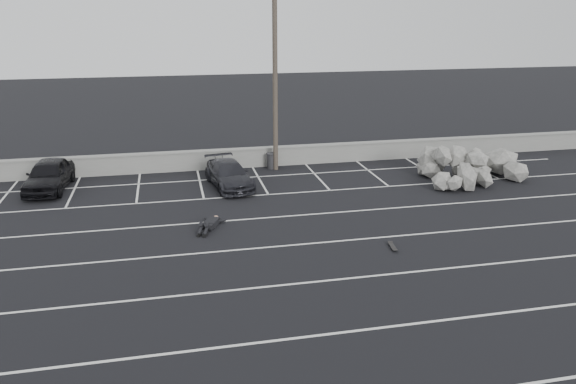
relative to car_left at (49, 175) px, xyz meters
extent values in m
plane|color=black|center=(9.10, -12.00, -0.73)|extent=(120.00, 120.00, 0.00)
cube|color=gray|center=(9.10, 2.00, -0.23)|extent=(50.00, 0.35, 1.00)
cube|color=gray|center=(9.10, 2.00, 0.29)|extent=(50.00, 0.45, 0.08)
cube|color=silver|center=(9.10, -15.00, -0.73)|extent=(36.00, 0.10, 0.01)
cube|color=silver|center=(9.10, -12.00, -0.73)|extent=(36.00, 0.10, 0.01)
cube|color=silver|center=(9.10, -9.00, -0.73)|extent=(36.00, 0.10, 0.01)
cube|color=silver|center=(9.10, -6.00, -0.73)|extent=(36.00, 0.10, 0.01)
cube|color=silver|center=(9.10, -3.00, -0.73)|extent=(36.00, 0.10, 0.01)
cube|color=silver|center=(9.10, 0.00, -0.73)|extent=(36.00, 0.10, 0.01)
cube|color=silver|center=(-1.90, -0.50, -0.73)|extent=(0.10, 5.00, 0.01)
cube|color=silver|center=(1.10, -0.50, -0.73)|extent=(0.10, 5.00, 0.01)
cube|color=silver|center=(4.10, -0.50, -0.73)|extent=(0.10, 5.00, 0.01)
cube|color=silver|center=(7.10, -0.50, -0.73)|extent=(0.10, 5.00, 0.01)
cube|color=silver|center=(10.10, -0.50, -0.73)|extent=(0.10, 5.00, 0.01)
cube|color=silver|center=(13.10, -0.50, -0.73)|extent=(0.10, 5.00, 0.01)
cube|color=silver|center=(16.10, -0.50, -0.73)|extent=(0.10, 5.00, 0.01)
cube|color=silver|center=(19.10, -0.50, -0.73)|extent=(0.10, 5.00, 0.01)
cube|color=silver|center=(22.10, -0.50, -0.73)|extent=(0.10, 5.00, 0.01)
imported|color=black|center=(0.00, 0.00, 0.00)|extent=(2.09, 4.42, 1.46)
imported|color=black|center=(8.46, -1.34, -0.12)|extent=(2.34, 4.41, 1.22)
cylinder|color=#4C4238|center=(11.27, 1.20, 4.11)|extent=(0.26, 0.26, 9.69)
cylinder|color=#2A292C|center=(11.09, 1.44, -0.33)|extent=(0.52, 0.52, 0.81)
cylinder|color=#2A292C|center=(11.09, 1.44, 0.09)|extent=(0.57, 0.57, 0.04)
cube|color=black|center=(13.41, -10.04, -0.66)|extent=(0.26, 0.70, 0.02)
cube|color=#2A292C|center=(13.44, -9.82, -0.69)|extent=(0.14, 0.06, 0.03)
cube|color=#2A292C|center=(13.38, -10.27, -0.69)|extent=(0.14, 0.06, 0.03)
cylinder|color=black|center=(13.35, -9.81, -0.71)|extent=(0.03, 0.05, 0.05)
cylinder|color=black|center=(13.52, -9.83, -0.71)|extent=(0.03, 0.05, 0.05)
cylinder|color=black|center=(13.29, -10.26, -0.71)|extent=(0.03, 0.05, 0.05)
cylinder|color=black|center=(13.46, -10.28, -0.71)|extent=(0.03, 0.05, 0.05)
camera|label=1|loc=(5.72, -27.53, 7.55)|focal=35.00mm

